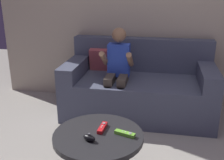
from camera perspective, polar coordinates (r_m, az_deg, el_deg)
couch at (r=3.11m, az=5.44°, el=-1.62°), size 1.61×0.80×0.81m
person_seated_on_couch at (r=2.88m, az=1.13°, el=2.32°), size 0.32×0.40×0.97m
coffee_table at (r=1.92m, az=-2.78°, el=-12.95°), size 0.61×0.61×0.45m
game_remote_red_near_edge at (r=1.92m, az=-2.01°, el=-9.82°), size 0.05×0.14×0.03m
nunchuk_black at (r=1.80m, az=-4.73°, el=-11.82°), size 0.10×0.07×0.05m
game_remote_lime_far_corner at (r=1.85m, az=2.69°, el=-11.01°), size 0.14×0.08×0.03m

